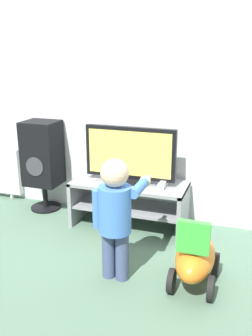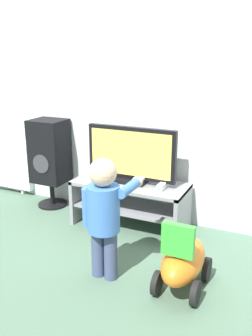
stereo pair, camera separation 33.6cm
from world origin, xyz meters
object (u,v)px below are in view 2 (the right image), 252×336
remote_primary (92,180)px  remote_secondary (112,184)px  child (105,209)px  radiator (1,165)px  ride_on_toy (183,261)px  game_console (163,186)px  speaker_tower (50,153)px  television (131,156)px

remote_primary → remote_secondary: bearing=-2.6°
child → radiator: bearing=151.4°
child → ride_on_toy: size_ratio=1.58×
remote_secondary → game_console: bearing=13.4°
child → speaker_tower: bearing=140.8°
ride_on_toy → radiator: bearing=158.9°
remote_primary → ride_on_toy: (1.09, -0.63, -0.24)m
remote_secondary → ride_on_toy: bearing=-35.2°
television → remote_secondary: size_ratio=6.78×
speaker_tower → radiator: (-0.83, 0.14, -0.27)m
remote_secondary → ride_on_toy: ride_on_toy is taller
radiator → remote_secondary: bearing=-12.4°
television → remote_secondary: (-0.13, -0.15, -0.25)m
remote_secondary → speaker_tower: 0.90m
remote_secondary → child: child is taller
remote_primary → ride_on_toy: ride_on_toy is taller
game_console → ride_on_toy: 0.88m
remote_primary → television: bearing=22.6°
game_console → child: size_ratio=0.20×
radiator → game_console: bearing=-7.0°
game_console → child: 0.84m
remote_secondary → ride_on_toy: (0.87, -0.62, -0.24)m
remote_primary → speaker_tower: 0.69m
ride_on_toy → remote_primary: bearing=150.1°
ride_on_toy → radiator: radiator is taller
game_console → remote_secondary: bearing=-166.6°
child → speaker_tower: speaker_tower is taller
remote_primary → ride_on_toy: bearing=-29.9°
child → ride_on_toy: (0.56, 0.10, -0.33)m
game_console → child: (-0.14, -0.83, 0.07)m
television → remote_primary: television is taller
game_console → speaker_tower: (-1.31, 0.13, 0.12)m
child → remote_primary: bearing=126.0°
speaker_tower → ride_on_toy: size_ratio=1.63×
remote_primary → child: 0.90m
radiator → ride_on_toy: bearing=-21.1°
game_console → radiator: size_ratio=0.21×
radiator → television: bearing=-6.9°
speaker_tower → radiator: size_ratio=1.08×
remote_primary → game_console: bearing=8.3°
game_console → remote_secondary: 0.47m
game_console → radiator: 2.16m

